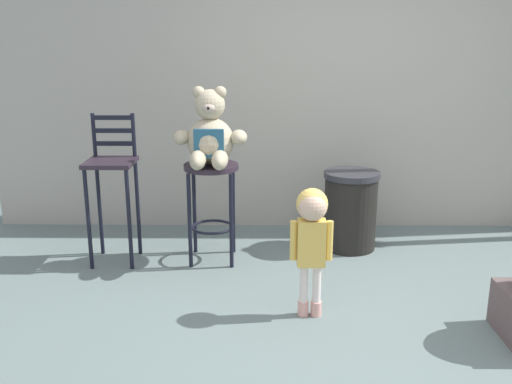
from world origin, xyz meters
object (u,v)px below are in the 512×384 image
bar_stool_with_teddy (212,191)px  bar_chair_empty (112,175)px  trash_bin (350,210)px  teddy_bear (210,137)px  child_walking (312,225)px

bar_stool_with_teddy → bar_chair_empty: size_ratio=0.68×
trash_bin → bar_stool_with_teddy: bearing=-166.3°
bar_stool_with_teddy → trash_bin: bar_stool_with_teddy is taller
teddy_bear → bar_stool_with_teddy: bearing=90.0°
child_walking → bar_stool_with_teddy: bearing=-127.8°
bar_stool_with_teddy → trash_bin: 1.23m
bar_stool_with_teddy → child_walking: size_ratio=0.93×
bar_chair_empty → bar_stool_with_teddy: bearing=1.0°
child_walking → trash_bin: bearing=175.6°
bar_stool_with_teddy → teddy_bear: size_ratio=1.32×
child_walking → trash_bin: size_ratio=1.27×
bar_chair_empty → trash_bin: bearing=8.7°
trash_bin → bar_chair_empty: bearing=-171.3°
bar_stool_with_teddy → trash_bin: (1.17, 0.29, -0.24)m
teddy_bear → bar_chair_empty: (-0.80, 0.02, -0.32)m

